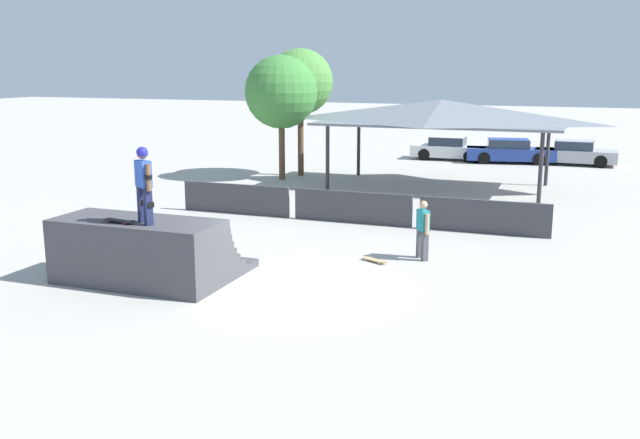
# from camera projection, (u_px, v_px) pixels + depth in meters

# --- Properties ---
(ground_plane) EXTENTS (160.00, 160.00, 0.00)m
(ground_plane) POSITION_uv_depth(u_px,v_px,m) (285.00, 284.00, 17.00)
(ground_plane) COLOR #ADA8A0
(quarter_pipe_ramp) EXTENTS (4.06, 3.20, 1.56)m
(quarter_pipe_ramp) POSITION_uv_depth(u_px,v_px,m) (145.00, 253.00, 17.19)
(quarter_pipe_ramp) COLOR #424247
(quarter_pipe_ramp) RESTS_ON ground
(skater_on_deck) EXTENTS (0.72, 0.55, 1.77)m
(skater_on_deck) POSITION_uv_depth(u_px,v_px,m) (144.00, 180.00, 16.12)
(skater_on_deck) COLOR #1E2347
(skater_on_deck) RESTS_ON quarter_pipe_ramp
(skateboard_on_deck) EXTENTS (0.86, 0.33, 0.09)m
(skateboard_on_deck) POSITION_uv_depth(u_px,v_px,m) (120.00, 221.00, 16.39)
(skateboard_on_deck) COLOR red
(skateboard_on_deck) RESTS_ON quarter_pipe_ramp
(bystander_walking) EXTENTS (0.46, 0.58, 1.60)m
(bystander_walking) POSITION_uv_depth(u_px,v_px,m) (423.00, 227.00, 19.01)
(bystander_walking) COLOR #4C4C51
(bystander_walking) RESTS_ON ground
(skateboard_on_ground) EXTENTS (0.79, 0.53, 0.09)m
(skateboard_on_ground) POSITION_uv_depth(u_px,v_px,m) (375.00, 260.00, 18.87)
(skateboard_on_ground) COLOR silver
(skateboard_on_ground) RESTS_ON ground
(barrier_fence) EXTENTS (12.63, 0.12, 1.05)m
(barrier_fence) POSITION_uv_depth(u_px,v_px,m) (352.00, 207.00, 23.51)
(barrier_fence) COLOR #3D3D42
(barrier_fence) RESTS_ON ground
(pavilion_shelter) EXTENTS (10.02, 5.06, 3.72)m
(pavilion_shelter) POSITION_uv_depth(u_px,v_px,m) (441.00, 112.00, 29.75)
(pavilion_shelter) COLOR #2D2D33
(pavilion_shelter) RESTS_ON ground
(tree_beside_pavilion) EXTENTS (3.03, 3.03, 5.89)m
(tree_beside_pavilion) POSITION_uv_depth(u_px,v_px,m) (300.00, 82.00, 32.86)
(tree_beside_pavilion) COLOR brown
(tree_beside_pavilion) RESTS_ON ground
(tree_far_back) EXTENTS (3.27, 3.27, 5.58)m
(tree_far_back) POSITION_uv_depth(u_px,v_px,m) (281.00, 92.00, 31.80)
(tree_far_back) COLOR brown
(tree_far_back) RESTS_ON ground
(parked_car_white) EXTENTS (4.05, 1.77, 1.27)m
(parked_car_white) POSITION_uv_depth(u_px,v_px,m) (449.00, 149.00, 39.31)
(parked_car_white) COLOR silver
(parked_car_white) RESTS_ON ground
(parked_car_blue) EXTENTS (4.78, 2.49, 1.27)m
(parked_car_blue) POSITION_uv_depth(u_px,v_px,m) (510.00, 152.00, 37.99)
(parked_car_blue) COLOR navy
(parked_car_blue) RESTS_ON ground
(parked_car_silver) EXTENTS (4.14, 1.83, 1.27)m
(parked_car_silver) POSITION_uv_depth(u_px,v_px,m) (575.00, 153.00, 37.27)
(parked_car_silver) COLOR #A8AAAF
(parked_car_silver) RESTS_ON ground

